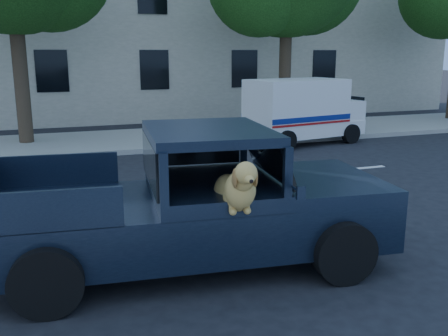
% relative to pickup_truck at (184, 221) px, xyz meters
% --- Properties ---
extents(ground, '(120.00, 120.00, 0.00)m').
position_rel_pickup_truck_xyz_m(ground, '(1.75, 0.78, -0.65)').
color(ground, black).
rests_on(ground, ground).
extents(far_sidewalk, '(60.00, 4.00, 0.15)m').
position_rel_pickup_truck_xyz_m(far_sidewalk, '(1.75, 9.98, -0.57)').
color(far_sidewalk, gray).
rests_on(far_sidewalk, ground).
extents(lane_stripes, '(21.60, 0.14, 0.01)m').
position_rel_pickup_truck_xyz_m(lane_stripes, '(3.75, 4.18, -0.64)').
color(lane_stripes, silver).
rests_on(lane_stripes, ground).
extents(building_main, '(26.00, 6.00, 9.00)m').
position_rel_pickup_truck_xyz_m(building_main, '(4.75, 17.28, 3.85)').
color(building_main, beige).
rests_on(building_main, ground).
extents(pickup_truck, '(5.57, 3.04, 1.92)m').
position_rel_pickup_truck_xyz_m(pickup_truck, '(0.00, 0.00, 0.00)').
color(pickup_truck, black).
rests_on(pickup_truck, ground).
extents(mail_truck, '(4.02, 2.47, 2.07)m').
position_rel_pickup_truck_xyz_m(mail_truck, '(6.20, 7.99, 0.26)').
color(mail_truck, silver).
rests_on(mail_truck, ground).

